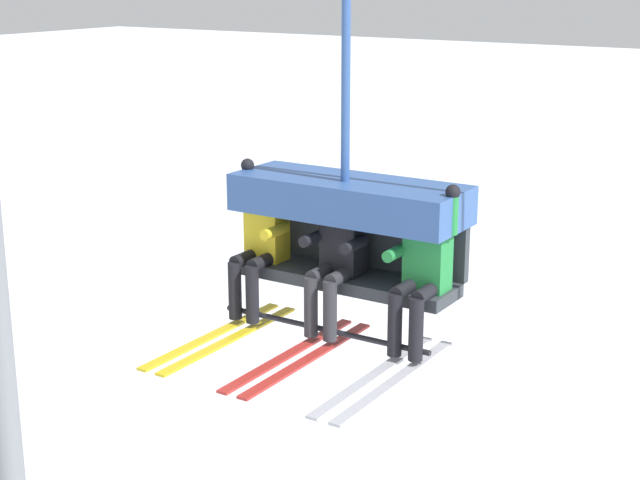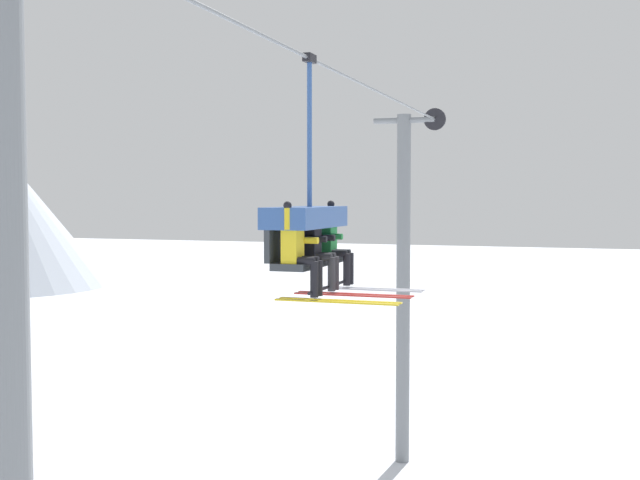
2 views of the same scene
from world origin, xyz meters
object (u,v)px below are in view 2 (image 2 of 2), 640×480
at_px(lift_tower_far, 404,281).
at_px(skier_black, 319,248).
at_px(skier_green, 335,243).
at_px(skier_yellow, 301,250).
at_px(chairlift_chair, 305,225).
at_px(lift_tower_near, 12,459).

height_order(lift_tower_far, skier_black, lift_tower_far).
bearing_deg(skier_green, skier_yellow, 180.00).
xyz_separation_m(lift_tower_far, skier_black, (-9.60, -0.93, 1.48)).
height_order(chairlift_chair, skier_green, chairlift_chair).
xyz_separation_m(lift_tower_near, lift_tower_far, (14.95, 0.00, 0.00)).
bearing_deg(skier_yellow, skier_green, 0.00).
height_order(skier_black, skier_green, skier_green).
height_order(lift_tower_far, skier_yellow, lift_tower_far).
bearing_deg(chairlift_chair, lift_tower_near, 172.42).
bearing_deg(skier_yellow, lift_tower_far, 5.11).
xyz_separation_m(chairlift_chair, skier_black, (0.00, -0.22, -0.32)).
relative_size(skier_yellow, skier_black, 1.00).
height_order(lift_tower_near, skier_yellow, lift_tower_near).
height_order(skier_yellow, skier_green, same).
distance_m(lift_tower_near, skier_black, 5.63).
height_order(chairlift_chair, skier_yellow, chairlift_chair).
relative_size(chairlift_chair, skier_yellow, 1.95).
xyz_separation_m(lift_tower_near, skier_yellow, (4.60, -0.92, 1.50)).
distance_m(skier_yellow, skier_green, 1.49).
xyz_separation_m(lift_tower_near, skier_black, (5.35, -0.93, 1.48)).
bearing_deg(skier_black, skier_green, 0.52).
distance_m(chairlift_chair, skier_black, 0.39).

